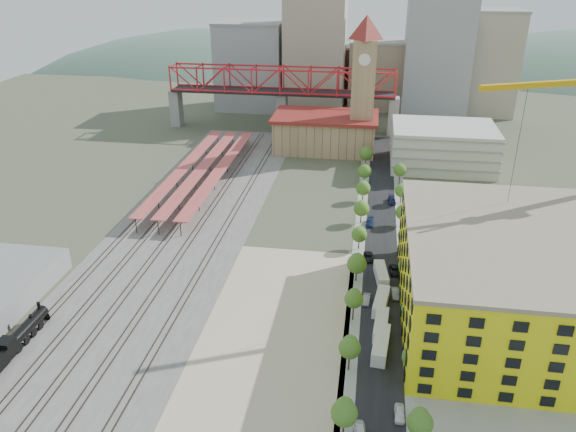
# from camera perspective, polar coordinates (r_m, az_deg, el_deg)

# --- Properties ---
(ground) EXTENTS (400.00, 400.00, 0.00)m
(ground) POSITION_cam_1_polar(r_m,az_deg,el_deg) (135.82, 2.65, -4.03)
(ground) COLOR #474C38
(ground) RESTS_ON ground
(ballast_strip) EXTENTS (36.00, 165.00, 0.06)m
(ballast_strip) POSITION_cam_1_polar(r_m,az_deg,el_deg) (158.21, -9.70, 0.03)
(ballast_strip) COLOR #605E59
(ballast_strip) RESTS_ON ground
(dirt_lot) EXTENTS (28.00, 67.00, 0.06)m
(dirt_lot) POSITION_cam_1_polar(r_m,az_deg,el_deg) (109.99, -1.31, -11.77)
(dirt_lot) COLOR tan
(dirt_lot) RESTS_ON ground
(street_asphalt) EXTENTS (12.00, 170.00, 0.06)m
(street_asphalt) POSITION_cam_1_polar(r_m,az_deg,el_deg) (148.64, 9.44, -1.65)
(street_asphalt) COLOR black
(street_asphalt) RESTS_ON ground
(sidewalk_west) EXTENTS (3.00, 170.00, 0.04)m
(sidewalk_west) POSITION_cam_1_polar(r_m,az_deg,el_deg) (148.59, 7.32, -1.52)
(sidewalk_west) COLOR gray
(sidewalk_west) RESTS_ON ground
(sidewalk_east) EXTENTS (3.00, 170.00, 0.04)m
(sidewalk_east) POSITION_cam_1_polar(r_m,az_deg,el_deg) (148.90, 11.55, -1.79)
(sidewalk_east) COLOR gray
(sidewalk_east) RESTS_ON ground
(construction_pad) EXTENTS (50.00, 90.00, 0.06)m
(construction_pad) POSITION_cam_1_polar(r_m,az_deg,el_deg) (122.80, 23.22, -9.74)
(construction_pad) COLOR gray
(construction_pad) RESTS_ON ground
(rail_tracks) EXTENTS (26.56, 160.00, 0.18)m
(rail_tracks) POSITION_cam_1_polar(r_m,az_deg,el_deg) (158.71, -10.32, 0.11)
(rail_tracks) COLOR #382B23
(rail_tracks) RESTS_ON ground
(platform_canopies) EXTENTS (16.00, 80.00, 4.12)m
(platform_canopies) POSITION_cam_1_polar(r_m,az_deg,el_deg) (182.34, -8.68, 4.87)
(platform_canopies) COLOR #C7524C
(platform_canopies) RESTS_ON ground
(station_hall) EXTENTS (38.00, 24.00, 13.10)m
(station_hall) POSITION_cam_1_polar(r_m,az_deg,el_deg) (209.44, 3.81, 8.53)
(station_hall) COLOR tan
(station_hall) RESTS_ON ground
(clock_tower) EXTENTS (12.00, 12.00, 52.00)m
(clock_tower) POSITION_cam_1_polar(r_m,az_deg,el_deg) (201.68, 7.73, 14.16)
(clock_tower) COLOR tan
(clock_tower) RESTS_ON ground
(parking_garage) EXTENTS (34.00, 26.00, 14.00)m
(parking_garage) POSITION_cam_1_polar(r_m,az_deg,el_deg) (198.67, 15.43, 6.86)
(parking_garage) COLOR silver
(parking_garage) RESTS_ON ground
(truss_bridge) EXTENTS (94.00, 9.60, 25.60)m
(truss_bridge) POSITION_cam_1_polar(r_m,az_deg,el_deg) (231.04, -0.64, 13.26)
(truss_bridge) COLOR gray
(truss_bridge) RESTS_ON ground
(construction_building) EXTENTS (44.60, 50.60, 18.80)m
(construction_building) POSITION_cam_1_polar(r_m,az_deg,el_deg) (117.22, 22.57, -5.91)
(construction_building) COLOR #F2F714
(construction_building) RESTS_ON ground
(street_trees) EXTENTS (15.40, 124.40, 8.00)m
(street_trees) POSITION_cam_1_polar(r_m,az_deg,el_deg) (139.76, 9.42, -3.48)
(street_trees) COLOR #325C1B
(street_trees) RESTS_ON ground
(skyline) EXTENTS (133.00, 46.00, 60.00)m
(skyline) POSITION_cam_1_polar(r_m,az_deg,el_deg) (264.08, 7.95, 15.39)
(skyline) COLOR #9EA0A3
(skyline) RESTS_ON ground
(distant_hills) EXTENTS (647.00, 264.00, 227.00)m
(distant_hills) POSITION_cam_1_polar(r_m,az_deg,el_deg) (406.57, 12.88, 3.39)
(distant_hills) COLOR #4C6B59
(distant_hills) RESTS_ON ground
(locomotive) EXTENTS (2.67, 20.56, 5.14)m
(locomotive) POSITION_cam_1_polar(r_m,az_deg,el_deg) (116.39, -25.80, -11.20)
(locomotive) COLOR black
(locomotive) RESTS_ON ground
(site_trailer_a) EXTENTS (3.60, 10.15, 2.72)m
(site_trailer_a) POSITION_cam_1_polar(r_m,az_deg,el_deg) (106.20, 9.41, -12.79)
(site_trailer_a) COLOR silver
(site_trailer_a) RESTS_ON ground
(site_trailer_b) EXTENTS (3.16, 9.43, 2.54)m
(site_trailer_b) POSITION_cam_1_polar(r_m,az_deg,el_deg) (111.20, 9.42, -10.90)
(site_trailer_b) COLOR silver
(site_trailer_b) RESTS_ON ground
(site_trailer_c) EXTENTS (3.72, 9.69, 2.58)m
(site_trailer_c) POSITION_cam_1_polar(r_m,az_deg,el_deg) (117.83, 9.43, -8.61)
(site_trailer_c) COLOR silver
(site_trailer_c) RESTS_ON ground
(site_trailer_d) EXTENTS (3.54, 9.27, 2.47)m
(site_trailer_d) POSITION_cam_1_polar(r_m,az_deg,el_deg) (127.38, 9.45, -5.86)
(site_trailer_d) COLOR silver
(site_trailer_d) RESTS_ON ground
(car_1) EXTENTS (1.73, 4.23, 1.36)m
(car_1) POSITION_cam_1_polar(r_m,az_deg,el_deg) (119.30, 7.96, -8.39)
(car_1) COLOR gray
(car_1) RESTS_ON ground
(car_2) EXTENTS (2.53, 4.86, 1.31)m
(car_2) POSITION_cam_1_polar(r_m,az_deg,el_deg) (135.05, 8.16, -4.15)
(car_2) COLOR black
(car_2) RESTS_ON ground
(car_3) EXTENTS (2.42, 5.26, 1.49)m
(car_3) POSITION_cam_1_polar(r_m,az_deg,el_deg) (152.12, 8.33, -0.62)
(car_3) COLOR navy
(car_3) RESTS_ON ground
(car_4) EXTENTS (1.69, 4.08, 1.38)m
(car_4) POSITION_cam_1_polar(r_m,az_deg,el_deg) (94.70, 11.27, -19.09)
(car_4) COLOR white
(car_4) RESTS_ON ground
(car_5) EXTENTS (1.79, 4.35, 1.40)m
(car_5) POSITION_cam_1_polar(r_m,az_deg,el_deg) (122.13, 10.84, -7.75)
(car_5) COLOR #97979C
(car_5) RESTS_ON ground
(car_6) EXTENTS (2.52, 4.86, 1.31)m
(car_6) POSITION_cam_1_polar(r_m,az_deg,el_deg) (130.56, 10.75, -5.45)
(car_6) COLOR black
(car_6) RESTS_ON ground
(car_7) EXTENTS (2.39, 5.20, 1.47)m
(car_7) POSITION_cam_1_polar(r_m,az_deg,el_deg) (166.70, 10.50, 1.56)
(car_7) COLOR navy
(car_7) RESTS_ON ground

